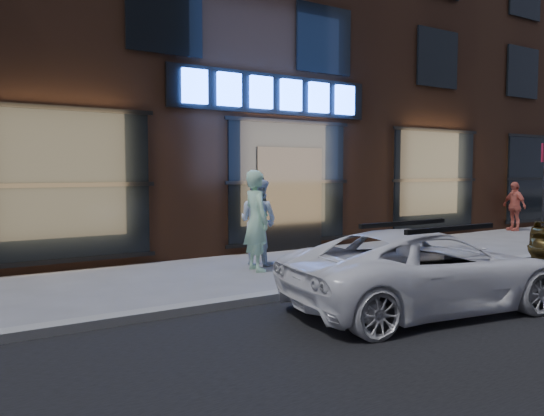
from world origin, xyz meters
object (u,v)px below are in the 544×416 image
at_px(man_cap, 258,222).
at_px(man_bowtie, 256,221).
at_px(passerby, 514,206).
at_px(white_suv, 425,270).

bearing_deg(man_cap, man_bowtie, 122.72).
relative_size(man_bowtie, passerby, 1.23).
distance_m(man_bowtie, man_cap, 0.69).
xyz_separation_m(passerby, white_suv, (-9.72, -5.11, -0.22)).
bearing_deg(man_bowtie, white_suv, -167.30).
xyz_separation_m(man_cap, passerby, (9.81, 0.90, -0.09)).
bearing_deg(white_suv, man_bowtie, 15.25).
bearing_deg(man_cap, passerby, -108.74).
distance_m(passerby, white_suv, 10.98).
bearing_deg(man_bowtie, man_cap, -27.86).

